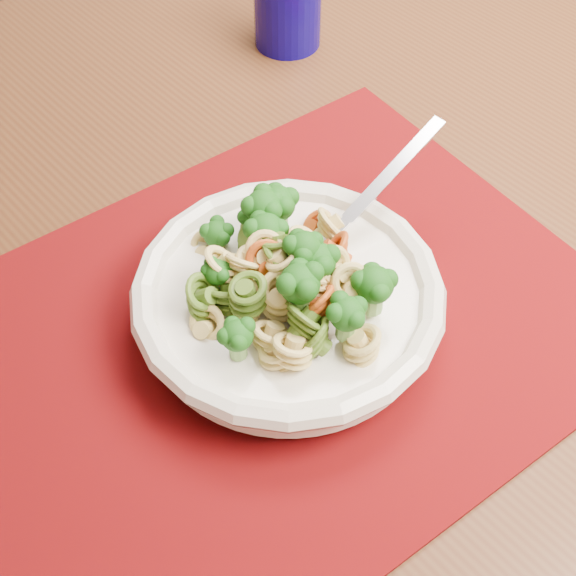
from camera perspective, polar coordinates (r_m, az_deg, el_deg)
name	(u,v)px	position (r m, az deg, el deg)	size (l,w,h in m)	color
dining_table	(156,372)	(0.71, -9.39, -5.95)	(1.72, 1.45, 0.72)	#4A2A15
placemat	(274,330)	(0.61, -1.00, -3.03)	(0.49, 0.38, 0.00)	#5F0804
pasta_bowl	(288,298)	(0.59, 0.00, -0.75)	(0.23, 0.23, 0.04)	silver
pasta_broccoli_heap	(288,283)	(0.58, 0.00, 0.38)	(0.20, 0.20, 0.06)	#DAB56B
fork	(326,243)	(0.61, 2.69, 3.23)	(0.19, 0.02, 0.01)	silver
tumbler	(288,5)	(0.87, -0.04, 19.47)	(0.07, 0.07, 0.09)	#0B045F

